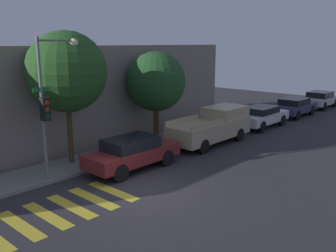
{
  "coord_description": "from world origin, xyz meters",
  "views": [
    {
      "loc": [
        -9.28,
        -9.79,
        5.54
      ],
      "look_at": [
        3.76,
        2.1,
        1.6
      ],
      "focal_mm": 40.0,
      "sensor_mm": 36.0,
      "label": 1
    }
  ],
  "objects_px": {
    "pickup_truck": "(213,126)",
    "sedan_tail_of_row": "(320,99)",
    "traffic_light_pole": "(51,93)",
    "tree_near_corner": "(66,72)",
    "sedan_near_corner": "(132,152)",
    "sedan_middle": "(261,116)",
    "sedan_far_end": "(294,106)",
    "tree_midblock": "(156,82)"
  },
  "relations": [
    {
      "from": "sedan_middle",
      "to": "sedan_far_end",
      "type": "bearing_deg",
      "value": 0.0
    },
    {
      "from": "pickup_truck",
      "to": "tree_near_corner",
      "type": "height_order",
      "value": "tree_near_corner"
    },
    {
      "from": "tree_midblock",
      "to": "sedan_near_corner",
      "type": "bearing_deg",
      "value": -148.62
    },
    {
      "from": "sedan_middle",
      "to": "tree_near_corner",
      "type": "xyz_separation_m",
      "value": [
        -13.09,
        2.51,
        3.52
      ]
    },
    {
      "from": "traffic_light_pole",
      "to": "sedan_far_end",
      "type": "relative_size",
      "value": 1.32
    },
    {
      "from": "pickup_truck",
      "to": "sedan_tail_of_row",
      "type": "bearing_deg",
      "value": 0.0
    },
    {
      "from": "sedan_middle",
      "to": "tree_near_corner",
      "type": "relative_size",
      "value": 0.74
    },
    {
      "from": "sedan_tail_of_row",
      "to": "pickup_truck",
      "type": "bearing_deg",
      "value": -180.0
    },
    {
      "from": "pickup_truck",
      "to": "sedan_middle",
      "type": "height_order",
      "value": "pickup_truck"
    },
    {
      "from": "traffic_light_pole",
      "to": "sedan_far_end",
      "type": "bearing_deg",
      "value": -3.68
    },
    {
      "from": "pickup_truck",
      "to": "sedan_middle",
      "type": "bearing_deg",
      "value": 0.0
    },
    {
      "from": "pickup_truck",
      "to": "sedan_tail_of_row",
      "type": "xyz_separation_m",
      "value": [
        15.85,
        0.0,
        -0.23
      ]
    },
    {
      "from": "pickup_truck",
      "to": "sedan_tail_of_row",
      "type": "relative_size",
      "value": 1.3
    },
    {
      "from": "sedan_near_corner",
      "to": "pickup_truck",
      "type": "height_order",
      "value": "pickup_truck"
    },
    {
      "from": "sedan_middle",
      "to": "traffic_light_pole",
      "type": "bearing_deg",
      "value": 175.03
    },
    {
      "from": "sedan_middle",
      "to": "tree_midblock",
      "type": "xyz_separation_m",
      "value": [
        -7.47,
        2.51,
        2.67
      ]
    },
    {
      "from": "sedan_near_corner",
      "to": "tree_near_corner",
      "type": "distance_m",
      "value": 4.56
    },
    {
      "from": "pickup_truck",
      "to": "tree_near_corner",
      "type": "bearing_deg",
      "value": 161.74
    },
    {
      "from": "sedan_tail_of_row",
      "to": "tree_midblock",
      "type": "xyz_separation_m",
      "value": [
        -17.83,
        2.51,
        2.67
      ]
    },
    {
      "from": "sedan_near_corner",
      "to": "sedan_tail_of_row",
      "type": "relative_size",
      "value": 1.07
    },
    {
      "from": "sedan_middle",
      "to": "tree_midblock",
      "type": "height_order",
      "value": "tree_midblock"
    },
    {
      "from": "pickup_truck",
      "to": "sedan_tail_of_row",
      "type": "distance_m",
      "value": 15.85
    },
    {
      "from": "traffic_light_pole",
      "to": "sedan_near_corner",
      "type": "xyz_separation_m",
      "value": [
        3.05,
        -1.27,
        -2.84
      ]
    },
    {
      "from": "pickup_truck",
      "to": "sedan_far_end",
      "type": "bearing_deg",
      "value": 0.0
    },
    {
      "from": "sedan_far_end",
      "to": "sedan_tail_of_row",
      "type": "distance_m",
      "value": 5.19
    },
    {
      "from": "tree_near_corner",
      "to": "tree_midblock",
      "type": "distance_m",
      "value": 5.68
    },
    {
      "from": "traffic_light_pole",
      "to": "tree_near_corner",
      "type": "bearing_deg",
      "value": 38.63
    },
    {
      "from": "pickup_truck",
      "to": "sedan_middle",
      "type": "relative_size",
      "value": 1.21
    },
    {
      "from": "sedan_near_corner",
      "to": "pickup_truck",
      "type": "xyz_separation_m",
      "value": [
        6.09,
        -0.0,
        0.2
      ]
    },
    {
      "from": "sedan_near_corner",
      "to": "pickup_truck",
      "type": "bearing_deg",
      "value": -0.0
    },
    {
      "from": "traffic_light_pole",
      "to": "pickup_truck",
      "type": "distance_m",
      "value": 9.6
    },
    {
      "from": "tree_near_corner",
      "to": "tree_midblock",
      "type": "relative_size",
      "value": 1.19
    },
    {
      "from": "sedan_tail_of_row",
      "to": "tree_midblock",
      "type": "height_order",
      "value": "tree_midblock"
    },
    {
      "from": "sedan_near_corner",
      "to": "sedan_tail_of_row",
      "type": "distance_m",
      "value": 21.94
    },
    {
      "from": "pickup_truck",
      "to": "sedan_far_end",
      "type": "distance_m",
      "value": 10.66
    },
    {
      "from": "sedan_tail_of_row",
      "to": "tree_near_corner",
      "type": "distance_m",
      "value": 23.84
    },
    {
      "from": "sedan_near_corner",
      "to": "tree_near_corner",
      "type": "height_order",
      "value": "tree_near_corner"
    },
    {
      "from": "sedan_tail_of_row",
      "to": "sedan_middle",
      "type": "bearing_deg",
      "value": 180.0
    },
    {
      "from": "sedan_far_end",
      "to": "tree_near_corner",
      "type": "bearing_deg",
      "value": 172.19
    },
    {
      "from": "traffic_light_pole",
      "to": "tree_midblock",
      "type": "height_order",
      "value": "traffic_light_pole"
    },
    {
      "from": "traffic_light_pole",
      "to": "sedan_middle",
      "type": "relative_size",
      "value": 1.28
    },
    {
      "from": "sedan_near_corner",
      "to": "sedan_tail_of_row",
      "type": "xyz_separation_m",
      "value": [
        21.93,
        0.0,
        -0.03
      ]
    }
  ]
}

